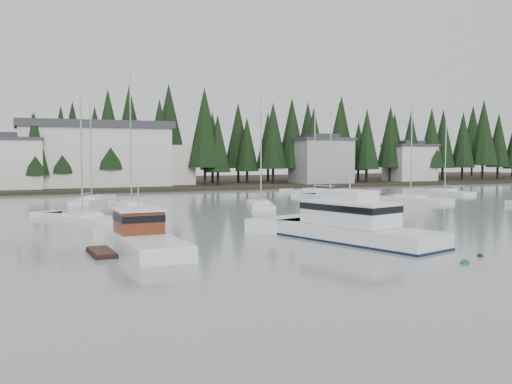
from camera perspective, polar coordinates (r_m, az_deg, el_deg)
ground at (r=24.50m, az=21.06°, el=-9.98°), size 260.00×260.00×0.00m
far_shore_land at (r=115.56m, az=-14.13°, el=0.74°), size 240.00×54.00×1.00m
conifer_treeline at (r=104.70m, az=-13.27°, el=0.46°), size 200.00×22.00×20.00m
house_west at (r=96.26m, az=-23.29°, el=2.76°), size 9.54×7.42×8.75m
house_east_a at (r=108.73m, az=6.51°, el=3.24°), size 10.60×8.48×9.25m
house_east_b at (r=122.48m, az=15.12°, el=2.95°), size 9.54×7.42×8.25m
harbor_inn at (r=100.49m, az=-14.65°, el=3.61°), size 29.50×11.50×10.90m
lobster_boat_brown at (r=34.87m, az=-11.25°, el=-4.89°), size 5.14×9.56×4.65m
cabin_cruiser_center at (r=38.36m, az=9.78°, el=-3.72°), size 7.21×12.70×5.21m
sailboat_0 at (r=62.42m, az=-12.32°, el=-1.55°), size 3.03×9.16×15.04m
sailboat_1 at (r=51.75m, az=-16.94°, el=-2.74°), size 6.71×10.02×11.13m
sailboat_3 at (r=89.08m, az=18.35°, el=-0.14°), size 3.29×9.75×11.21m
sailboat_4 at (r=71.92m, az=-16.09°, el=-0.95°), size 6.37×10.97×12.30m
sailboat_5 at (r=74.06m, az=15.19°, el=-0.81°), size 5.75×11.09×12.51m
sailboat_6 at (r=74.31m, az=7.44°, el=-0.70°), size 4.00×10.96×12.56m
sailboat_7 at (r=85.58m, az=5.87°, el=-0.10°), size 5.62×10.14×14.06m
sailboat_8 at (r=62.26m, az=0.50°, el=-1.48°), size 4.84×8.56×13.44m
runabout_1 at (r=58.63m, az=10.12°, el=-1.82°), size 3.37×6.94×1.42m
mooring_buoy_green at (r=32.05m, az=20.14°, el=-6.76°), size 0.48×0.48×0.48m
mooring_buoy_dark at (r=34.64m, az=21.51°, el=-6.03°), size 0.36×0.36×0.36m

